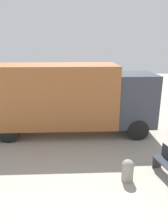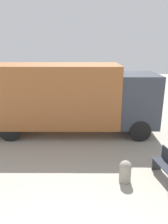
# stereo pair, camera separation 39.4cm
# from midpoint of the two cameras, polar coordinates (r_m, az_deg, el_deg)

# --- Properties ---
(delivery_truck) EXTENTS (8.50, 2.77, 3.37)m
(delivery_truck) POSITION_cam_midpoint_polar(r_m,az_deg,el_deg) (10.55, -3.41, 4.14)
(delivery_truck) COLOR #99592D
(delivery_truck) RESTS_ON ground
(bollard_near_bench) EXTENTS (0.40, 0.40, 0.74)m
(bollard_near_bench) POSITION_cam_midpoint_polar(r_m,az_deg,el_deg) (7.39, 12.29, -14.79)
(bollard_near_bench) COLOR gray
(bollard_near_bench) RESTS_ON ground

